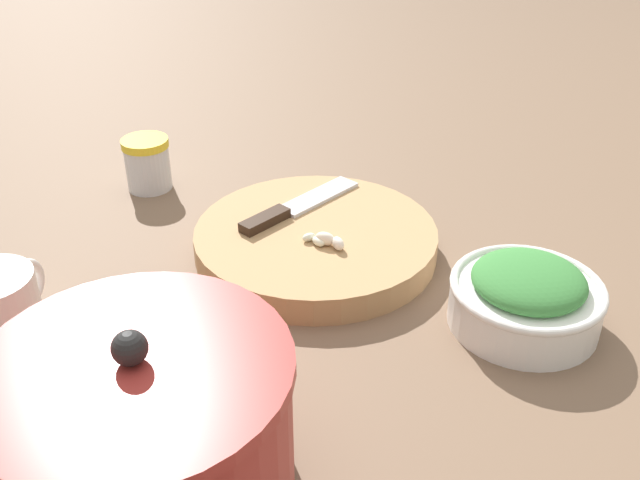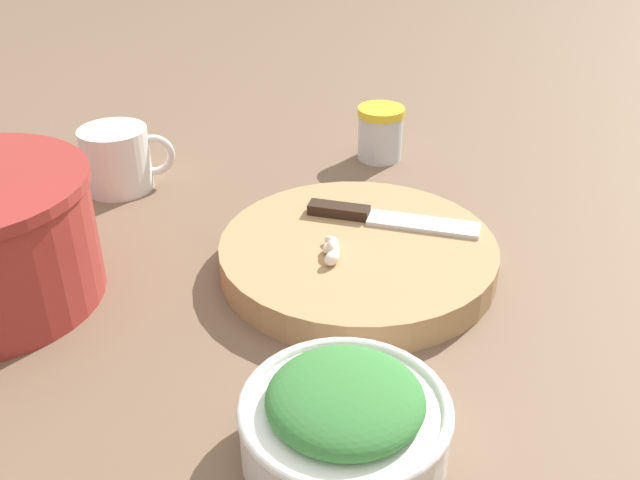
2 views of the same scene
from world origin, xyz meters
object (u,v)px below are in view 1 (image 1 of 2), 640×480
Objects in this scene: garlic_cloves at (326,240)px; herb_bowl at (526,297)px; chef_knife at (293,207)px; spice_jar at (147,164)px; cutting_board at (316,241)px; stock_pot at (144,428)px.

herb_bowl reaches higher than garlic_cloves.
spice_jar is at bearing -168.54° from chef_knife.
herb_bowl is 2.13× the size of spice_jar.
cutting_board is at bearing -20.89° from herb_bowl.
garlic_cloves is at bearing 118.82° from cutting_board.
stock_pot is (-0.23, 0.53, 0.03)m from spice_jar.
spice_jar is (0.55, -0.23, 0.00)m from herb_bowl.
herb_bowl reaches higher than chef_knife.
herb_bowl is at bearing 165.50° from garlic_cloves.
chef_knife is 1.11× the size of herb_bowl.
stock_pot is (0.06, 0.40, 0.05)m from cutting_board.
chef_knife is 0.76× the size of stock_pot.
spice_jar is 0.32× the size of stock_pot.
garlic_cloves is (-0.06, 0.08, 0.00)m from chef_knife.
cutting_board is 0.05m from garlic_cloves.
chef_knife reaches higher than cutting_board.
cutting_board is 0.32m from spice_jar.
chef_knife is 0.26m from spice_jar.
stock_pot is at bearing 77.99° from garlic_cloves.
chef_knife is 0.44m from stock_pot.
garlic_cloves is at bearing -14.50° from herb_bowl.
spice_jar reaches higher than herb_bowl.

